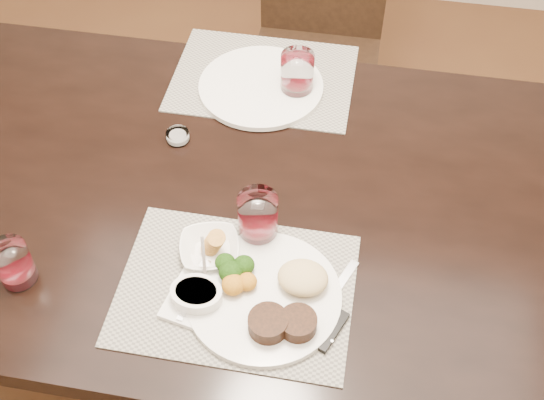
% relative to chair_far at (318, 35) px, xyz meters
% --- Properties ---
extents(ground_plane, '(4.50, 4.50, 0.00)m').
position_rel_chair_far_xyz_m(ground_plane, '(0.00, -0.93, -0.50)').
color(ground_plane, '#402414').
rests_on(ground_plane, ground).
extents(dining_table, '(2.00, 1.00, 0.75)m').
position_rel_chair_far_xyz_m(dining_table, '(0.00, -0.93, 0.16)').
color(dining_table, black).
rests_on(dining_table, ground).
extents(chair_far, '(0.42, 0.42, 0.90)m').
position_rel_chair_far_xyz_m(chair_far, '(0.00, 0.00, 0.00)').
color(chair_far, black).
rests_on(chair_far, ground).
extents(placemat_near, '(0.46, 0.34, 0.00)m').
position_rel_chair_far_xyz_m(placemat_near, '(-0.02, -1.18, 0.25)').
color(placemat_near, gray).
rests_on(placemat_near, dining_table).
extents(placemat_far, '(0.46, 0.34, 0.00)m').
position_rel_chair_far_xyz_m(placemat_far, '(-0.08, -0.54, 0.25)').
color(placemat_far, gray).
rests_on(placemat_far, dining_table).
extents(dinner_plate, '(0.30, 0.30, 0.05)m').
position_rel_chair_far_xyz_m(dinner_plate, '(0.06, -1.20, 0.27)').
color(dinner_plate, silver).
rests_on(dinner_plate, placemat_near).
extents(napkin_fork, '(0.11, 0.16, 0.02)m').
position_rel_chair_far_xyz_m(napkin_fork, '(-0.09, -1.21, 0.26)').
color(napkin_fork, white).
rests_on(napkin_fork, placemat_near).
extents(steak_knife, '(0.07, 0.22, 0.01)m').
position_rel_chair_far_xyz_m(steak_knife, '(0.18, -1.22, 0.26)').
color(steak_knife, white).
rests_on(steak_knife, placemat_near).
extents(cracker_bowl, '(0.15, 0.15, 0.05)m').
position_rel_chair_far_xyz_m(cracker_bowl, '(-0.09, -1.11, 0.27)').
color(cracker_bowl, silver).
rests_on(cracker_bowl, placemat_near).
extents(sauce_ramekin, '(0.10, 0.15, 0.08)m').
position_rel_chair_far_xyz_m(sauce_ramekin, '(-0.08, -1.22, 0.27)').
color(sauce_ramekin, silver).
rests_on(sauce_ramekin, placemat_near).
extents(wine_glass_near, '(0.08, 0.08, 0.11)m').
position_rel_chair_far_xyz_m(wine_glass_near, '(0.00, -1.04, 0.30)').
color(wine_glass_near, white).
rests_on(wine_glass_near, placemat_near).
extents(far_plate, '(0.31, 0.31, 0.01)m').
position_rel_chair_far_xyz_m(far_plate, '(-0.08, -0.59, 0.26)').
color(far_plate, silver).
rests_on(far_plate, placemat_far).
extents(wine_glass_far, '(0.08, 0.08, 0.11)m').
position_rel_chair_far_xyz_m(wine_glass_far, '(0.01, -0.58, 0.30)').
color(wine_glass_far, white).
rests_on(wine_glass_far, placemat_far).
extents(wine_glass_side, '(0.07, 0.07, 0.10)m').
position_rel_chair_far_xyz_m(wine_glass_side, '(-0.45, -1.23, 0.29)').
color(wine_glass_side, white).
rests_on(wine_glass_side, dining_table).
extents(salt_cellar, '(0.05, 0.05, 0.02)m').
position_rel_chair_far_xyz_m(salt_cellar, '(-0.24, -0.80, 0.26)').
color(salt_cellar, white).
rests_on(salt_cellar, dining_table).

